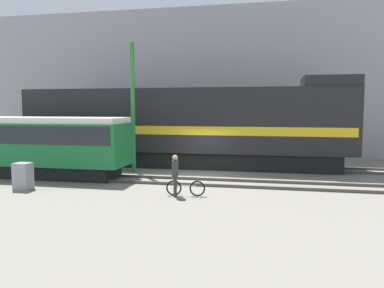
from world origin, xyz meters
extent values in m
plane|color=slate|center=(0.00, 0.00, 0.00)|extent=(120.00, 120.00, 0.00)
cube|color=#47423D|center=(0.00, -2.42, 0.07)|extent=(60.00, 0.07, 0.14)
cube|color=#47423D|center=(0.00, -0.98, 0.07)|extent=(60.00, 0.07, 0.14)
cube|color=#47423D|center=(0.00, 2.55, 0.07)|extent=(60.00, 0.07, 0.14)
cube|color=#47423D|center=(0.00, 3.99, 0.07)|extent=(60.00, 0.07, 0.14)
cube|color=#99999E|center=(0.00, 11.99, 5.61)|extent=(39.05, 6.00, 11.22)
cube|color=black|center=(-1.64, 3.27, 0.50)|extent=(18.47, 2.55, 1.00)
cube|color=black|center=(-1.64, 3.27, 2.89)|extent=(20.08, 3.00, 3.79)
cube|color=gold|center=(-1.64, 3.27, 2.33)|extent=(19.68, 3.04, 0.50)
cube|color=black|center=(6.90, 3.27, 5.09)|extent=(3.00, 2.85, 0.60)
cube|color=black|center=(-8.31, -1.70, 0.35)|extent=(8.45, 2.00, 0.70)
cube|color=#196B33|center=(-8.31, -1.70, 1.77)|extent=(9.60, 2.50, 2.14)
cube|color=#1E2328|center=(-8.31, -1.70, 2.29)|extent=(9.22, 2.54, 0.90)
cube|color=silver|center=(-8.31, -1.70, 2.99)|extent=(9.41, 2.38, 0.30)
torus|color=black|center=(0.71, -4.37, 0.33)|extent=(0.65, 0.12, 0.65)
torus|color=black|center=(-0.26, -4.46, 0.33)|extent=(0.65, 0.12, 0.65)
cylinder|color=#A5A5AD|center=(0.23, -4.41, 0.44)|extent=(0.83, 0.11, 0.04)
cylinder|color=#A5A5AD|center=(-0.11, -4.44, 0.47)|extent=(0.03, 0.03, 0.29)
cylinder|color=#262626|center=(0.71, -4.37, 0.70)|extent=(0.06, 0.44, 0.02)
cylinder|color=#333333|center=(-0.18, -4.52, 0.42)|extent=(0.11, 0.11, 0.84)
cylinder|color=#333333|center=(-0.16, -4.68, 0.42)|extent=(0.11, 0.11, 0.84)
cube|color=#333338|center=(-0.17, -4.60, 1.17)|extent=(0.25, 0.38, 0.65)
sphere|color=tan|center=(-0.17, -4.60, 1.61)|extent=(0.23, 0.23, 0.23)
cylinder|color=#2D7238|center=(-3.95, 0.78, 3.63)|extent=(0.24, 0.24, 7.25)
cube|color=gray|center=(-7.12, -4.67, 0.60)|extent=(0.70, 0.60, 1.20)
camera|label=1|loc=(3.52, -19.22, 3.62)|focal=35.00mm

